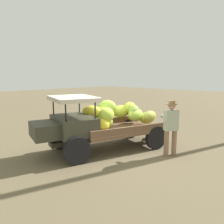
% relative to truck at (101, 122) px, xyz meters
% --- Properties ---
extents(ground_plane, '(60.00, 60.00, 0.00)m').
position_rel_truck_xyz_m(ground_plane, '(-0.13, 0.20, -0.93)').
color(ground_plane, brown).
extents(truck, '(4.66, 2.78, 1.84)m').
position_rel_truck_xyz_m(truck, '(0.00, 0.00, 0.00)').
color(truck, '#38382A').
rests_on(truck, ground).
extents(farmer, '(0.58, 0.55, 1.72)m').
position_rel_truck_xyz_m(farmer, '(-1.13, 1.93, 0.04)').
color(farmer, '#8E6C50').
rests_on(farmer, ground).
extents(wooden_crate, '(0.66, 0.68, 0.46)m').
position_rel_truck_xyz_m(wooden_crate, '(-2.65, 0.64, -0.70)').
color(wooden_crate, olive).
rests_on(wooden_crate, ground).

